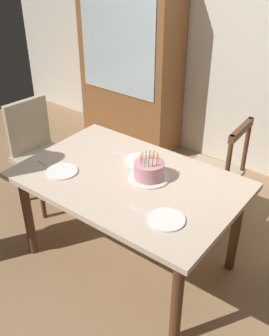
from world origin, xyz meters
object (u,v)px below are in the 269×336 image
object	(u,v)px
plate_far_side	(139,161)
china_cabinet	(131,62)
dining_table	(129,189)
plate_near_guest	(167,220)
chair_spindle_back	(214,175)
plate_near_celebrant	(62,171)
chair_upholstered	(37,148)
birthday_cake	(149,171)

from	to	relation	value
plate_far_side	china_cabinet	bearing A→B (deg)	129.72
china_cabinet	dining_table	bearing A→B (deg)	-52.72
china_cabinet	plate_near_guest	bearing A→B (deg)	-47.32
plate_far_side	plate_near_guest	xyz separation A→B (m)	(0.53, -0.44, 0.00)
chair_spindle_back	dining_table	bearing A→B (deg)	-107.52
plate_near_celebrant	chair_spindle_back	world-z (taller)	chair_spindle_back
plate_near_celebrant	chair_spindle_back	xyz separation A→B (m)	(0.67, 1.04, -0.30)
chair_spindle_back	china_cabinet	xyz separation A→B (m)	(-1.44, 0.74, 0.49)
plate_near_celebrant	plate_near_guest	distance (m)	0.87
plate_near_guest	chair_upholstered	xyz separation A→B (m)	(-1.60, 0.38, -0.23)
plate_near_guest	chair_spindle_back	size ratio (longest dim) A/B	0.23
birthday_cake	plate_far_side	distance (m)	0.24
birthday_cake	chair_upholstered	xyz separation A→B (m)	(-1.26, 0.07, -0.28)
plate_far_side	plate_near_guest	distance (m)	0.69
plate_near_guest	china_cabinet	distance (m)	2.43
dining_table	plate_near_celebrant	distance (m)	0.48
birthday_cake	plate_near_guest	xyz separation A→B (m)	(0.34, -0.30, -0.05)
plate_near_guest	china_cabinet	xyz separation A→B (m)	(-1.64, 1.78, 0.19)
birthday_cake	plate_near_guest	size ratio (longest dim) A/B	1.27
chair_upholstered	plate_near_guest	bearing A→B (deg)	-13.19
plate_near_celebrant	plate_near_guest	world-z (taller)	same
dining_table	plate_near_guest	distance (m)	0.52
plate_near_guest	plate_far_side	bearing A→B (deg)	140.12
birthday_cake	chair_upholstered	world-z (taller)	chair_upholstered
chair_spindle_back	china_cabinet	bearing A→B (deg)	152.75
chair_spindle_back	chair_upholstered	size ratio (longest dim) A/B	1.00
chair_upholstered	china_cabinet	distance (m)	1.47
dining_table	birthday_cake	world-z (taller)	birthday_cake
dining_table	chair_spindle_back	distance (m)	0.88
chair_spindle_back	chair_upholstered	bearing A→B (deg)	-154.80
chair_spindle_back	plate_far_side	bearing A→B (deg)	-119.34
plate_near_guest	chair_spindle_back	xyz separation A→B (m)	(-0.20, 1.04, -0.30)
plate_near_guest	chair_upholstered	size ratio (longest dim) A/B	0.23
plate_far_side	chair_spindle_back	world-z (taller)	chair_spindle_back
dining_table	chair_spindle_back	size ratio (longest dim) A/B	1.60
dining_table	birthday_cake	size ratio (longest dim) A/B	5.42
plate_far_side	chair_spindle_back	size ratio (longest dim) A/B	0.23
birthday_cake	plate_near_celebrant	xyz separation A→B (m)	(-0.53, -0.30, -0.05)
plate_far_side	china_cabinet	distance (m)	1.75
birthday_cake	plate_far_side	xyz separation A→B (m)	(-0.19, 0.14, -0.05)
plate_far_side	china_cabinet	world-z (taller)	china_cabinet
dining_table	chair_spindle_back	world-z (taller)	chair_spindle_back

